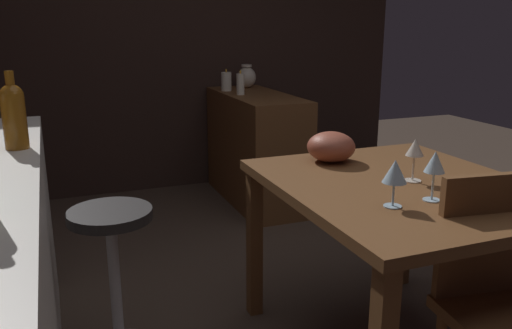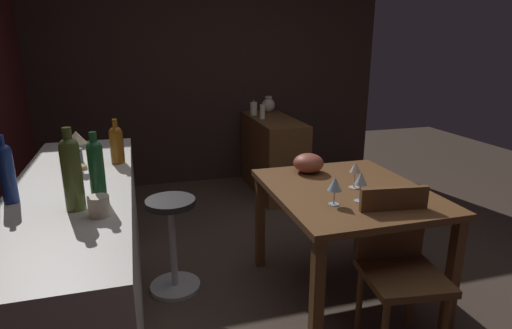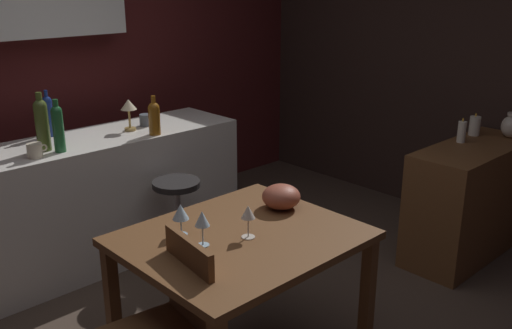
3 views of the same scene
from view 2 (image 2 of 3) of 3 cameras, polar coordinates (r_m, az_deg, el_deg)
ground_plane at (r=2.99m, az=6.38°, el=-16.49°), size 9.00×9.00×0.00m
wall_side_right at (r=4.91m, az=-8.18°, el=12.59°), size 0.10×4.40×2.60m
dining_table at (r=2.69m, az=12.22°, el=-5.08°), size 1.10×0.93×0.74m
kitchen_counter at (r=2.55m, az=-22.63°, el=-12.17°), size 2.10×0.60×0.90m
sideboard_cabinet at (r=4.61m, az=2.31°, el=1.27°), size 1.10×0.44×0.82m
chair_near_window at (r=2.42m, az=18.76°, el=-12.58°), size 0.45×0.45×0.87m
bar_stool at (r=2.86m, az=-11.24°, el=-10.32°), size 0.34×0.34×0.65m
wine_glass_left at (r=2.36m, az=10.65°, el=-2.68°), size 0.08×0.08×0.16m
wine_glass_right at (r=2.43m, az=14.06°, el=-1.97°), size 0.07×0.07×0.17m
wine_glass_center at (r=2.65m, az=13.32°, el=-0.54°), size 0.07×0.07×0.17m
fruit_bowl at (r=2.93m, az=7.13°, el=0.20°), size 0.21×0.21×0.13m
wine_bottle_olive at (r=1.99m, az=-23.74°, el=-0.75°), size 0.08×0.08×0.37m
wine_bottle_amber at (r=2.67m, az=-18.41°, el=2.77°), size 0.08×0.08×0.27m
wine_bottle_green at (r=2.04m, az=-20.85°, el=-0.56°), size 0.07×0.07×0.33m
wine_bottle_cobalt at (r=2.22m, az=-30.76°, el=-0.79°), size 0.07×0.07×0.32m
cup_slate at (r=2.80m, az=-23.35°, el=1.13°), size 0.12×0.09×0.09m
cup_cream at (r=1.92m, az=-20.55°, el=-5.28°), size 0.12×0.09×0.09m
counter_lamp at (r=2.62m, az=-23.16°, el=2.90°), size 0.11×0.11×0.23m
pillar_candle_tall at (r=4.48m, az=0.87°, el=7.20°), size 0.06×0.06×0.18m
pillar_candle_short at (r=4.71m, az=-0.33°, el=7.59°), size 0.08×0.08×0.17m
vase_ceramic_ivory at (r=4.90m, az=1.70°, el=8.10°), size 0.15×0.15×0.18m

